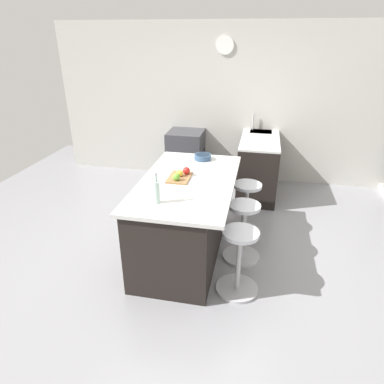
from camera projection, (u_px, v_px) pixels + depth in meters
ground_plane at (187, 255)px, 4.10m from camera, size 7.50×7.50×0.00m
interior_partition_left at (219, 104)px, 5.88m from camera, size 0.15×5.77×2.64m
sink_cabinet at (259, 160)px, 5.79m from camera, size 1.84×0.60×1.21m
oven_range at (186, 156)px, 6.03m from camera, size 0.60×0.61×0.90m
kitchen_island at (184, 216)px, 3.99m from camera, size 1.84×1.04×0.95m
stool_by_window at (246, 210)px, 4.43m from camera, size 0.44×0.44×0.71m
stool_middle at (243, 233)px, 3.92m from camera, size 0.44×0.44×0.71m
stool_near_camera at (239, 263)px, 3.41m from camera, size 0.44×0.44×0.71m
cutting_board at (179, 177)px, 3.82m from camera, size 0.36×0.24×0.02m
apple_red at (186, 171)px, 3.87m from camera, size 0.08×0.08×0.08m
apple_green at (176, 177)px, 3.71m from camera, size 0.08×0.08×0.08m
apple_yellow at (180, 173)px, 3.81m from camera, size 0.08×0.08×0.08m
water_bottle at (157, 191)px, 3.23m from camera, size 0.06×0.06×0.31m
fruit_bowl at (203, 157)px, 4.38m from camera, size 0.22×0.22×0.07m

